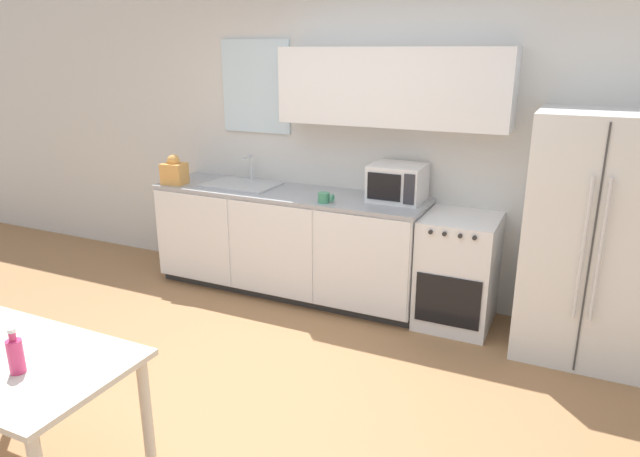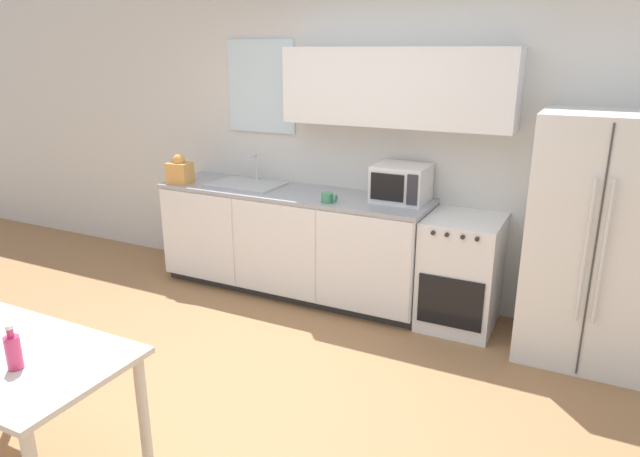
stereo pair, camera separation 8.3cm
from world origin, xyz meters
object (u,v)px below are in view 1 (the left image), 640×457
(microwave, at_px, (398,183))
(refrigerator, at_px, (592,238))
(coffee_mug, at_px, (325,198))
(drink_bottle, at_px, (16,355))
(oven_range, at_px, (458,271))
(dining_table, at_px, (10,377))

(microwave, bearing_deg, refrigerator, -5.69)
(refrigerator, distance_m, coffee_mug, 1.97)
(coffee_mug, xyz_separation_m, drink_bottle, (-0.33, -2.56, -0.16))
(oven_range, relative_size, refrigerator, 0.51)
(oven_range, xyz_separation_m, drink_bottle, (-1.39, -2.80, 0.37))
(oven_range, height_order, dining_table, oven_range)
(coffee_mug, height_order, drink_bottle, coffee_mug)
(microwave, height_order, dining_table, microwave)
(oven_range, xyz_separation_m, coffee_mug, (-1.05, -0.23, 0.54))
(microwave, distance_m, coffee_mug, 0.60)
(refrigerator, bearing_deg, dining_table, -132.67)
(oven_range, bearing_deg, dining_table, -119.64)
(oven_range, distance_m, dining_table, 3.15)
(dining_table, bearing_deg, drink_bottle, -21.16)
(oven_range, bearing_deg, microwave, 171.09)
(refrigerator, relative_size, drink_bottle, 7.97)
(refrigerator, bearing_deg, drink_bottle, -129.99)
(oven_range, distance_m, microwave, 0.85)
(drink_bottle, bearing_deg, microwave, 73.83)
(coffee_mug, bearing_deg, microwave, 32.36)
(oven_range, height_order, drink_bottle, drink_bottle)
(oven_range, height_order, microwave, microwave)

